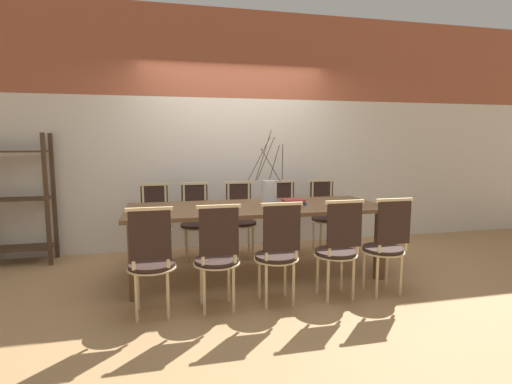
{
  "coord_description": "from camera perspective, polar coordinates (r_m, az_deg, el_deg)",
  "views": [
    {
      "loc": [
        -0.98,
        -4.12,
        1.46
      ],
      "look_at": [
        0.0,
        0.0,
        0.92
      ],
      "focal_mm": 28.0,
      "sensor_mm": 36.0,
      "label": 1
    }
  ],
  "objects": [
    {
      "name": "book_stack",
      "position": [
        4.4,
        5.32,
        -1.42
      ],
      "size": [
        0.26,
        0.21,
        0.05
      ],
      "color": "#234C8C",
      "rests_on": "dining_table"
    },
    {
      "name": "wall_rear",
      "position": [
        5.54,
        -3.23,
        8.69
      ],
      "size": [
        12.0,
        0.06,
        3.2
      ],
      "color": "beige",
      "rests_on": "ground_plane"
    },
    {
      "name": "chair_far_center",
      "position": [
        5.12,
        -2.25,
        -3.56
      ],
      "size": [
        0.41,
        0.41,
        0.95
      ],
      "rotation": [
        0.0,
        0.0,
        3.14
      ],
      "color": "black",
      "rests_on": "ground_plane"
    },
    {
      "name": "chair_far_right",
      "position": [
        5.26,
        4.1,
        -3.28
      ],
      "size": [
        0.41,
        0.41,
        0.95
      ],
      "rotation": [
        0.0,
        0.0,
        3.14
      ],
      "color": "black",
      "rests_on": "ground_plane"
    },
    {
      "name": "vase_centerpiece",
      "position": [
        4.23,
        1.93,
        -0.09
      ],
      "size": [
        0.39,
        0.39,
        0.81
      ],
      "color": "silver",
      "rests_on": "dining_table"
    },
    {
      "name": "chair_near_center",
      "position": [
        3.57,
        3.14,
        -8.33
      ],
      "size": [
        0.41,
        0.41,
        0.95
      ],
      "color": "black",
      "rests_on": "ground_plane"
    },
    {
      "name": "chair_far_leftend",
      "position": [
        5.03,
        -14.24,
        -3.98
      ],
      "size": [
        0.41,
        0.41,
        0.95
      ],
      "rotation": [
        0.0,
        0.0,
        3.14
      ],
      "color": "black",
      "rests_on": "ground_plane"
    },
    {
      "name": "chair_near_left",
      "position": [
        3.46,
        -5.54,
        -8.85
      ],
      "size": [
        0.41,
        0.41,
        0.95
      ],
      "color": "black",
      "rests_on": "ground_plane"
    },
    {
      "name": "chair_far_left",
      "position": [
        5.04,
        -8.61,
        -3.81
      ],
      "size": [
        0.41,
        0.41,
        0.95
      ],
      "rotation": [
        0.0,
        0.0,
        3.14
      ],
      "color": "black",
      "rests_on": "ground_plane"
    },
    {
      "name": "shelving_rack",
      "position": [
        5.5,
        -30.96,
        -0.93
      ],
      "size": [
        0.77,
        0.37,
        1.56
      ],
      "color": "#422D1E",
      "rests_on": "ground_plane"
    },
    {
      "name": "chair_near_rightend",
      "position": [
        4.0,
        18.09,
        -6.98
      ],
      "size": [
        0.41,
        0.41,
        0.95
      ],
      "color": "black",
      "rests_on": "ground_plane"
    },
    {
      "name": "chair_far_rightend",
      "position": [
        5.45,
        9.76,
        -2.99
      ],
      "size": [
        0.41,
        0.41,
        0.95
      ],
      "rotation": [
        0.0,
        0.0,
        3.14
      ],
      "color": "black",
      "rests_on": "ground_plane"
    },
    {
      "name": "ground_plane",
      "position": [
        4.47,
        0.0,
        -11.78
      ],
      "size": [
        16.0,
        16.0,
        0.0
      ],
      "primitive_type": "plane",
      "color": "#A87F51"
    },
    {
      "name": "chair_near_right",
      "position": [
        3.77,
        11.65,
        -7.63
      ],
      "size": [
        0.41,
        0.41,
        0.95
      ],
      "color": "black",
      "rests_on": "ground_plane"
    },
    {
      "name": "dining_table",
      "position": [
        4.3,
        0.0,
        -3.14
      ],
      "size": [
        2.71,
        1.04,
        0.77
      ],
      "color": "brown",
      "rests_on": "ground_plane"
    },
    {
      "name": "chair_near_leftend",
      "position": [
        3.44,
        -14.73,
        -9.19
      ],
      "size": [
        0.41,
        0.41,
        0.95
      ],
      "color": "black",
      "rests_on": "ground_plane"
    }
  ]
}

